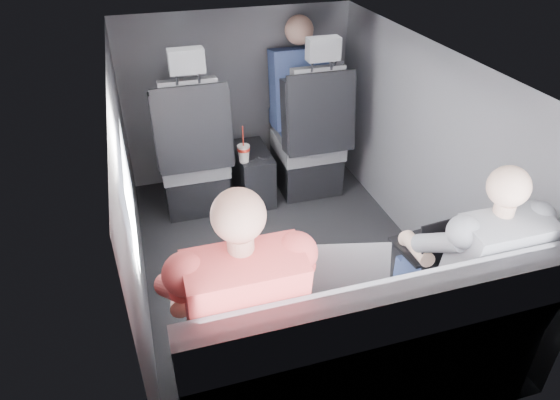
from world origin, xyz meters
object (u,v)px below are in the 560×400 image
object	(u,v)px
front_seat_left	(194,161)
passenger_rear_left	(239,310)
soda_cup	(244,153)
passenger_rear_right	(468,266)
passenger_front_right	(298,90)
laptop_white	(238,281)
laptop_black	(439,244)
center_console	(253,174)
front_seat_right	(310,145)
rear_bench	(358,355)
laptop_silver	(336,272)

from	to	relation	value
front_seat_left	passenger_rear_left	xyz separation A→B (m)	(-0.07, -1.81, 0.25)
front_seat_left	passenger_rear_left	size ratio (longest dim) A/B	0.99
front_seat_left	soda_cup	world-z (taller)	front_seat_left
passenger_rear_right	passenger_front_right	size ratio (longest dim) A/B	1.34
laptop_white	laptop_black	size ratio (longest dim) A/B	0.92
laptop_white	passenger_rear_left	xyz separation A→B (m)	(-0.04, -0.19, 0.01)
center_console	laptop_black	size ratio (longest dim) A/B	1.29
laptop_black	passenger_rear_right	distance (m)	0.18
front_seat_right	center_console	size ratio (longest dim) A/B	2.64
rear_bench	laptop_black	size ratio (longest dim) A/B	4.29
laptop_white	passenger_front_right	distance (m)	2.08
soda_cup	laptop_silver	world-z (taller)	laptop_silver
rear_bench	passenger_rear_right	bearing A→B (deg)	9.57
laptop_black	passenger_rear_right	bearing A→B (deg)	-73.26
soda_cup	passenger_rear_right	xyz separation A→B (m)	(0.67, -1.70, 0.15)
rear_bench	laptop_black	xyz separation A→B (m)	(0.52, 0.26, 0.33)
soda_cup	passenger_front_right	distance (m)	0.71
front_seat_right	passenger_front_right	size ratio (longest dim) A/B	1.42
center_console	laptop_black	bearing A→B (deg)	-72.86
front_seat_left	rear_bench	bearing A→B (deg)	-76.69
laptop_black	passenger_rear_right	xyz separation A→B (m)	(0.05, -0.17, -0.02)
center_console	soda_cup	world-z (taller)	soda_cup
laptop_white	passenger_rear_right	distance (m)	1.06
passenger_rear_left	passenger_rear_right	bearing A→B (deg)	0.07
laptop_silver	passenger_front_right	size ratio (longest dim) A/B	0.48
center_console	rear_bench	distance (m)	1.94
soda_cup	passenger_rear_left	distance (m)	1.76
center_console	passenger_rear_left	distance (m)	1.97
soda_cup	laptop_black	xyz separation A→B (m)	(0.62, -1.53, 0.16)
passenger_front_right	passenger_rear_right	bearing A→B (deg)	-86.18
laptop_silver	passenger_rear_right	distance (m)	0.62
front_seat_left	laptop_white	distance (m)	1.63
laptop_silver	front_seat_right	bearing A→B (deg)	73.71
soda_cup	front_seat_left	bearing A→B (deg)	162.82
laptop_white	laptop_silver	xyz separation A→B (m)	(0.43, -0.07, 0.00)
passenger_rear_right	passenger_front_right	bearing A→B (deg)	93.82
passenger_rear_left	soda_cup	bearing A→B (deg)	76.24
front_seat_left	soda_cup	distance (m)	0.37
front_seat_left	passenger_front_right	bearing A→B (deg)	16.33
passenger_rear_left	passenger_rear_right	xyz separation A→B (m)	(1.08, 0.00, -0.03)
front_seat_left	laptop_black	world-z (taller)	front_seat_left
front_seat_right	passenger_rear_left	distance (m)	2.06
laptop_black	center_console	bearing A→B (deg)	107.14
front_seat_left	rear_bench	xyz separation A→B (m)	(0.45, -1.90, -0.09)
laptop_black	passenger_rear_left	bearing A→B (deg)	-170.63
front_seat_left	laptop_black	size ratio (longest dim) A/B	3.39
passenger_front_right	center_console	bearing A→B (deg)	-153.13
front_seat_right	laptop_silver	xyz separation A→B (m)	(-0.49, -1.69, 0.24)
front_seat_right	laptop_white	bearing A→B (deg)	-119.78
front_seat_left	laptop_silver	world-z (taller)	front_seat_left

